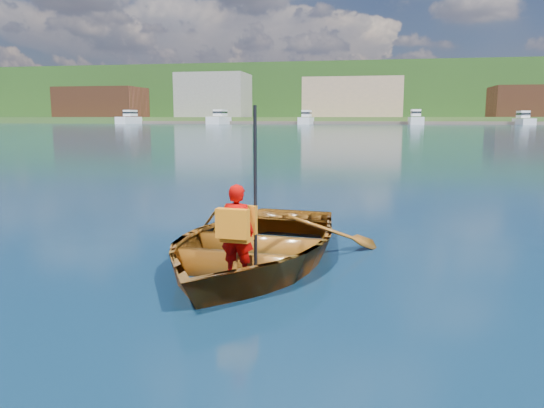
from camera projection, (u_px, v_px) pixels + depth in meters
ground at (238, 286)px, 5.58m from camera, size 600.00×600.00×0.00m
rowboat at (253, 244)px, 6.40m from camera, size 3.19×4.16×0.80m
child_paddler at (237, 229)px, 5.45m from camera, size 0.39×0.37×1.78m
shoreline at (370, 98)px, 233.44m from camera, size 400.00×140.00×22.00m
dock at (408, 123)px, 147.05m from camera, size 160.05×9.04×0.80m
waterfront_buildings at (344, 99)px, 165.80m from camera, size 202.00×16.00×14.00m
marina_yachts at (350, 119)px, 145.23m from camera, size 143.81×13.46×4.39m
hillside_trees at (337, 81)px, 235.72m from camera, size 309.58×77.41×23.61m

